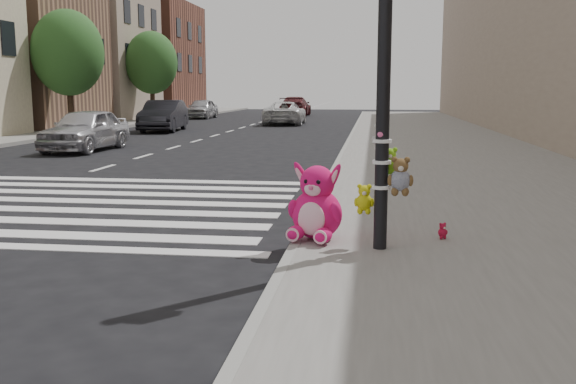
% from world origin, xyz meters
% --- Properties ---
extents(ground, '(120.00, 120.00, 0.00)m').
position_xyz_m(ground, '(0.00, 0.00, 0.00)').
color(ground, black).
rests_on(ground, ground).
extents(sidewalk_near, '(7.00, 80.00, 0.14)m').
position_xyz_m(sidewalk_near, '(5.00, 10.00, 0.07)').
color(sidewalk_near, slate).
rests_on(sidewalk_near, ground).
extents(sidewalk_far, '(6.00, 80.00, 0.14)m').
position_xyz_m(sidewalk_far, '(-13.50, 20.00, 0.07)').
color(sidewalk_far, slate).
rests_on(sidewalk_far, ground).
extents(curb_edge, '(0.12, 80.00, 0.15)m').
position_xyz_m(curb_edge, '(1.55, 10.00, 0.07)').
color(curb_edge, gray).
rests_on(curb_edge, ground).
extents(bld_far_c, '(6.00, 8.00, 8.00)m').
position_xyz_m(bld_far_c, '(-15.50, 26.00, 4.00)').
color(bld_far_c, '#8D624B').
rests_on(bld_far_c, ground).
extents(bld_far_d, '(6.00, 8.00, 10.00)m').
position_xyz_m(bld_far_d, '(-15.50, 35.00, 5.00)').
color(bld_far_d, tan).
rests_on(bld_far_d, ground).
extents(bld_far_e, '(6.00, 10.00, 9.00)m').
position_xyz_m(bld_far_e, '(-15.50, 46.00, 4.50)').
color(bld_far_e, brown).
rests_on(bld_far_e, ground).
extents(signal_pole, '(0.70, 0.49, 4.00)m').
position_xyz_m(signal_pole, '(2.63, 1.81, 1.76)').
color(signal_pole, black).
rests_on(signal_pole, sidewalk_near).
extents(tree_far_b, '(3.20, 3.20, 5.44)m').
position_xyz_m(tree_far_b, '(-11.20, 22.00, 3.65)').
color(tree_far_b, '#382619').
rests_on(tree_far_b, sidewalk_far).
extents(tree_far_c, '(3.20, 3.20, 5.44)m').
position_xyz_m(tree_far_c, '(-11.20, 33.00, 3.65)').
color(tree_far_c, '#382619').
rests_on(tree_far_c, sidewalk_far).
extents(pink_bunny, '(0.77, 0.85, 1.01)m').
position_xyz_m(pink_bunny, '(1.79, 2.17, 0.55)').
color(pink_bunny, '#E41367').
rests_on(pink_bunny, sidewalk_near).
extents(red_teddy, '(0.18, 0.16, 0.21)m').
position_xyz_m(red_teddy, '(3.40, 2.40, 0.25)').
color(red_teddy, '#B41232').
rests_on(red_teddy, sidewalk_near).
extents(car_silver_far, '(1.80, 4.22, 1.42)m').
position_xyz_m(car_silver_far, '(-7.06, 14.55, 0.71)').
color(car_silver_far, silver).
rests_on(car_silver_far, ground).
extents(car_dark_far, '(2.07, 4.73, 1.51)m').
position_xyz_m(car_dark_far, '(-7.70, 24.59, 0.76)').
color(car_dark_far, black).
rests_on(car_dark_far, ground).
extents(car_white_near, '(2.39, 4.86, 1.33)m').
position_xyz_m(car_white_near, '(-2.66, 31.45, 0.66)').
color(car_white_near, silver).
rests_on(car_white_near, ground).
extents(car_maroon_near, '(2.08, 5.08, 1.47)m').
position_xyz_m(car_maroon_near, '(-3.50, 43.36, 0.74)').
color(car_maroon_near, '#4F161A').
rests_on(car_maroon_near, ground).
extents(car_silver_deep, '(1.65, 4.08, 1.39)m').
position_xyz_m(car_silver_deep, '(-9.53, 38.39, 0.69)').
color(car_silver_deep, '#B8B9BD').
rests_on(car_silver_deep, ground).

